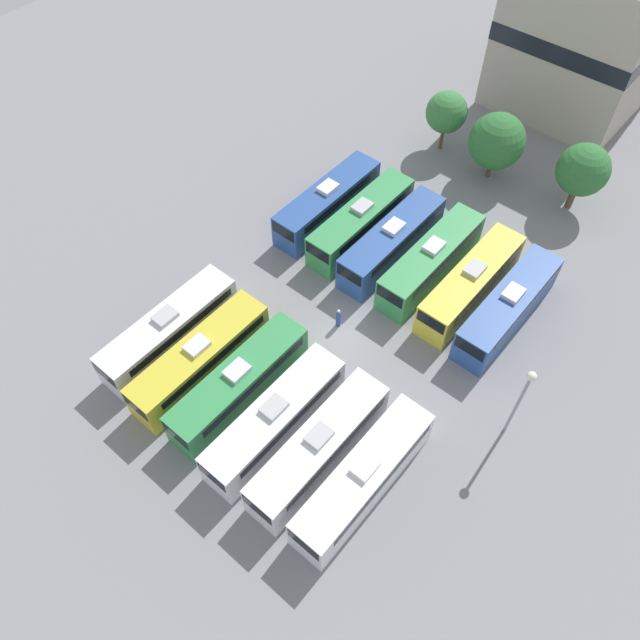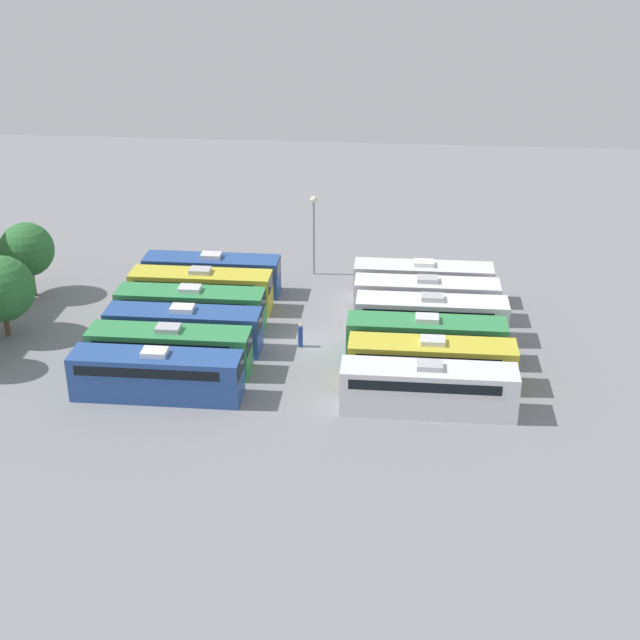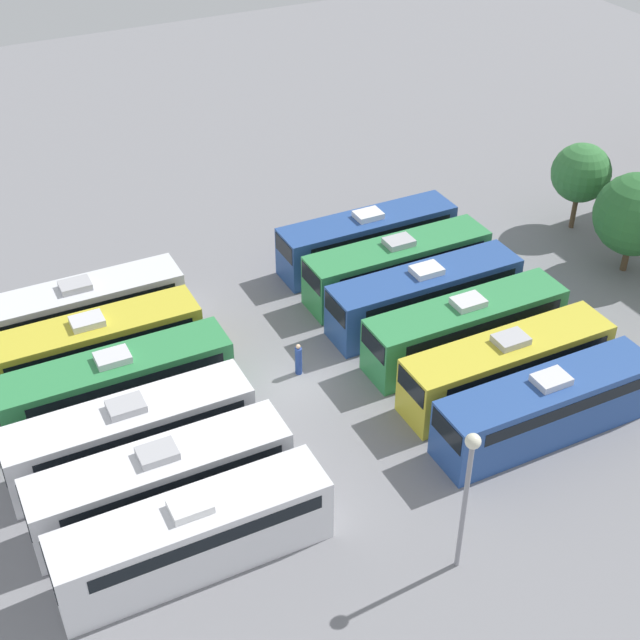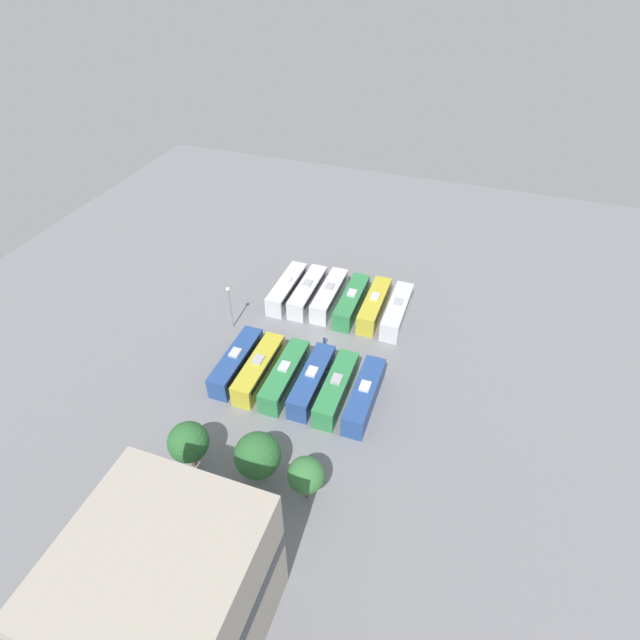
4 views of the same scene
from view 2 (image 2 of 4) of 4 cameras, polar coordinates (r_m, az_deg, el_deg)
The scene contains 17 objects.
ground_plane at distance 64.92m, azimuth -0.85°, elevation -1.48°, with size 119.50×119.50×0.00m, color gray.
bus_0 at distance 56.16m, azimuth 6.92°, elevation -4.30°, with size 2.62×11.03×3.40m.
bus_1 at distance 59.22m, azimuth 7.12°, elevation -2.67°, with size 2.62×11.03×3.40m.
bus_2 at distance 62.25m, azimuth 6.77°, elevation -1.19°, with size 2.62×11.03×3.40m.
bus_3 at distance 65.55m, azimuth 7.10°, elevation 0.21°, with size 2.62×11.03×3.40m.
bus_4 at distance 68.63m, azimuth 6.80°, elevation 1.41°, with size 2.62×11.03×3.40m.
bus_5 at distance 71.68m, azimuth 6.58°, elevation 2.49°, with size 2.62×11.03×3.40m.
bus_6 at distance 58.27m, azimuth -10.46°, elevation -3.40°, with size 2.62×11.03×3.40m.
bus_7 at distance 61.27m, azimuth -9.62°, elevation -1.83°, with size 2.62×11.03×3.40m.
bus_8 at distance 64.04m, azimuth -8.75°, elevation -0.53°, with size 2.62×11.03×3.40m.
bus_9 at distance 67.19m, azimuth -8.29°, elevation 0.78°, with size 2.62×11.03×3.40m.
bus_10 at distance 70.37m, azimuth -7.64°, elevation 1.98°, with size 2.62×11.03×3.40m.
bus_11 at distance 73.28m, azimuth -6.94°, elevation 2.99°, with size 2.62×11.03×3.40m.
worker_person at distance 64.06m, azimuth -1.26°, elevation -1.02°, with size 0.36×0.36×1.82m.
light_pole at distance 75.32m, azimuth -0.40°, elevation 6.35°, with size 0.60×0.60×6.98m.
tree_1 at distance 68.47m, azimuth -19.76°, elevation 1.89°, with size 4.87×4.87×6.21m.
tree_2 at distance 75.07m, azimuth -18.26°, elevation 4.29°, with size 4.35×4.35×6.16m.
Camera 2 is at (-57.62, -6.43, 29.19)m, focal length 50.00 mm.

